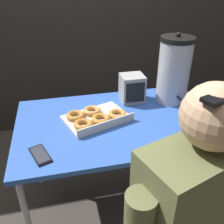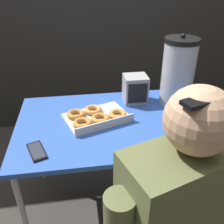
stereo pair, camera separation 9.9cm
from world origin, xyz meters
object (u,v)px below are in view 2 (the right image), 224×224
Objects in this scene: donut_box at (96,117)px; space_heater at (135,89)px; coffee_urn at (178,72)px; cell_phone at (37,151)px.

donut_box is 0.36m from space_heater.
coffee_urn reaches higher than space_heater.
donut_box is 0.41m from cell_phone.
donut_box is 0.61m from coffee_urn.
space_heater is at bearing 17.19° from cell_phone.
cell_phone is at bearing -154.74° from coffee_urn.
donut_box is at bearing 18.86° from cell_phone.
coffee_urn is at bearing 4.93° from cell_phone.
donut_box is at bearing -144.42° from space_heater.
cell_phone is 0.77m from space_heater.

